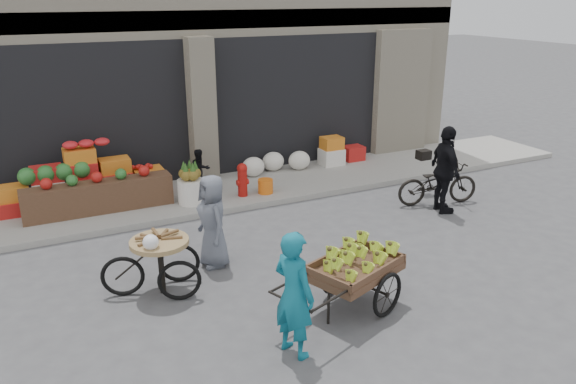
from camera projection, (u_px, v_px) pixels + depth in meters
name	position (u px, v px, depth m)	size (l,w,h in m)	color
ground	(307.00, 276.00, 8.69)	(80.00, 80.00, 0.00)	#424244
sidewalk	(218.00, 193.00, 12.13)	(18.00, 2.20, 0.12)	gray
building	(161.00, 25.00, 14.35)	(14.00, 6.45, 7.00)	beige
fruit_display	(94.00, 178.00, 11.13)	(3.10, 1.12, 1.24)	red
pineapple_bin	(191.00, 191.00, 11.30)	(0.52, 0.52, 0.50)	silver
fire_hydrant	(242.00, 178.00, 11.67)	(0.22, 0.22, 0.71)	#A5140F
orange_bucket	(265.00, 186.00, 11.91)	(0.32, 0.32, 0.30)	orange
right_bay_goods	(312.00, 156.00, 13.61)	(3.35, 0.60, 0.70)	silver
seated_person	(200.00, 171.00, 11.90)	(0.45, 0.35, 0.93)	black
banana_cart	(353.00, 267.00, 7.58)	(2.30, 1.52, 0.90)	brown
vendor_woman	(294.00, 294.00, 6.59)	(0.59, 0.38, 1.60)	#10667C
tricycle_cart	(160.00, 257.00, 8.05)	(1.46, 1.03, 0.95)	#9E7F51
vendor_grey	(213.00, 221.00, 8.83)	(0.74, 0.48, 1.51)	slate
bicycle	(438.00, 183.00, 11.54)	(0.60, 1.72, 0.90)	black
cyclist	(445.00, 170.00, 10.97)	(1.02, 0.43, 1.75)	black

